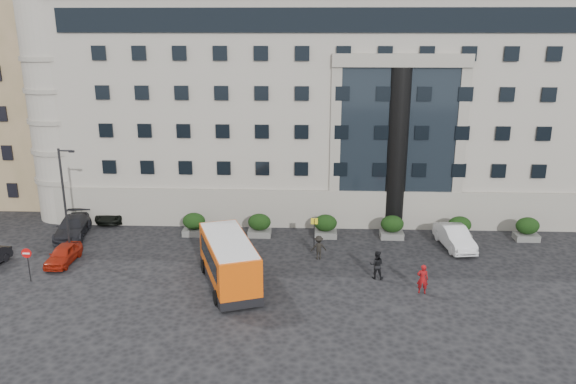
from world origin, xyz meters
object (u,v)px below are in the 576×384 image
Objects in this scene: bus_stop_sign at (314,228)px; parked_car_c at (73,227)px; white_taxi at (455,237)px; pedestrian_b at (377,265)px; hedge_d at (392,227)px; hedge_f at (527,229)px; pedestrian_a at (423,279)px; hedge_e at (459,228)px; red_truck at (122,193)px; no_entry_sign at (27,258)px; minibus at (229,260)px; street_lamp at (65,199)px; parked_car_d at (116,211)px; parked_car_a at (63,254)px; pedestrian_c at (319,247)px; hedge_c at (325,226)px; hedge_b at (259,225)px; hedge_a at (194,224)px.

parked_car_c is (-19.04, 2.15, -0.97)m from bus_stop_sign.
pedestrian_b is (-6.44, -5.65, 0.15)m from white_taxi.
bus_stop_sign reaches higher than hedge_d.
pedestrian_a is at bearing -136.13° from hedge_f.
hedge_f is at bearing 0.00° from hedge_e.
red_truck is 2.76× the size of pedestrian_b.
no_entry_sign is 0.44× the size of parked_car_c.
red_truck is (-11.98, 15.34, -0.34)m from minibus.
hedge_e is 29.34m from street_lamp.
parked_car_a is at bearing -90.10° from parked_car_d.
parked_car_a is at bearing 72.81° from no_entry_sign.
hedge_c is at bearing -104.97° from pedestrian_c.
red_truck reaches higher than hedge_b.
minibus is 12.19m from pedestrian_a.
pedestrian_a is at bearing -7.81° from parked_car_a.
hedge_c is at bearing 72.18° from bus_stop_sign.
pedestrian_c reaches higher than parked_car_a.
bus_stop_sign reaches higher than pedestrian_a.
minibus is (-5.45, -5.96, -0.01)m from bus_stop_sign.
street_lamp is at bearing 0.26° from pedestrian_b.
parked_car_c is at bearing -177.48° from hedge_b.
parked_car_d is at bearing -19.39° from pedestrian_a.
pedestrian_c is at bearing -173.70° from white_taxi.
hedge_c is 1.00× the size of hedge_f.
hedge_e is 29.45m from parked_car_a.
parked_car_a is 0.72× the size of parked_car_c.
no_entry_sign is 12.55m from parked_car_d.
pedestrian_a reaches higher than hedge_b.
hedge_c is 0.23× the size of street_lamp.
bus_stop_sign is 19.19m from parked_car_c.
parked_car_a is 1.98× the size of pedestrian_b.
hedge_b is at bearing 0.00° from hedge_a.
hedge_b is at bearing 165.28° from white_taxi.
bus_stop_sign reaches higher than pedestrian_c.
hedge_b is at bearing 180.00° from hedge_c.
white_taxi is at bearing -12.03° from parked_car_c.
parked_car_c is 2.74× the size of pedestrian_b.
hedge_c is 0.37× the size of white_taxi.
hedge_a is 0.35× the size of parked_car_c.
red_truck reaches higher than bus_stop_sign.
minibus reaches higher than hedge_d.
parked_car_c is at bearing -178.52° from hedge_d.
hedge_d is at bearing -4.78° from red_truck.
hedge_e is 0.37× the size of white_taxi.
parked_car_d is (0.43, -2.99, -0.69)m from red_truck.
street_lamp is 1.01× the size of minibus.
white_taxi reaches higher than parked_car_d.
hedge_e is 0.73× the size of bus_stop_sign.
hedge_e reaches higher than parked_car_d.
hedge_f is at bearing 0.00° from hedge_a.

